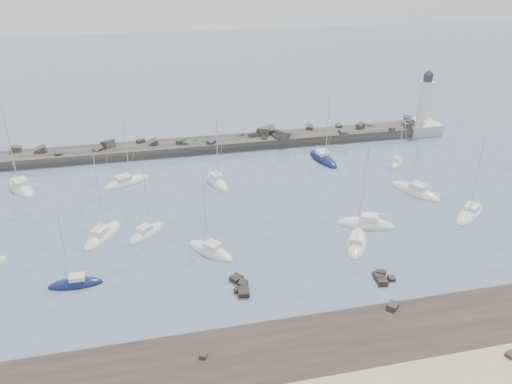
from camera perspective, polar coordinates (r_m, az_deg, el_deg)
ground at (r=69.35m, az=-0.63°, el=-6.12°), size 400.00×400.00×0.00m
rock_shelf at (r=52.64m, az=4.83°, el=-18.65°), size 140.00×12.00×1.79m
rock_cluster_near at (r=61.56m, az=-1.82°, el=-10.72°), size 2.24×4.76×1.65m
rock_cluster_far at (r=64.80m, az=14.11°, el=-9.54°), size 2.72×3.25×1.31m
breakwater at (r=102.30m, az=-9.23°, el=4.77°), size 115.00×7.23×5.07m
lighthouse at (r=117.25m, az=18.44°, el=7.98°), size 7.00×7.00×14.60m
sailboat_1 at (r=94.14m, az=-25.28°, el=0.43°), size 7.05×9.95×15.31m
sailboat_2 at (r=65.64m, az=-19.91°, el=-9.87°), size 6.59×2.21×10.48m
sailboat_3 at (r=74.56m, az=-17.14°, el=-4.80°), size 6.45×8.49×13.19m
sailboat_4 at (r=89.93m, az=-14.56°, el=1.03°), size 8.96×6.57×13.72m
sailboat_5 at (r=68.13m, az=-5.22°, el=-6.75°), size 6.80×7.47×12.34m
sailboat_6 at (r=87.32m, az=-4.48°, el=1.08°), size 4.30×8.22×12.64m
sailboat_7 at (r=70.92m, az=11.42°, el=-5.78°), size 6.24×8.66×13.29m
sailboat_8 at (r=97.55m, az=7.69°, el=3.69°), size 4.51×9.47×14.47m
sailboat_9 at (r=75.72m, az=12.44°, el=-3.67°), size 8.95×5.88×13.77m
sailboat_10 at (r=87.91m, az=17.76°, el=0.01°), size 6.88×9.81×15.03m
sailboat_11 at (r=83.59m, az=23.23°, el=-2.35°), size 8.53×7.55×13.72m
sailboat_12 at (r=98.88m, az=15.80°, el=3.21°), size 5.32×5.70×9.67m
sailboat_13 at (r=73.62m, az=-12.36°, el=-4.61°), size 6.53×6.63×11.30m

